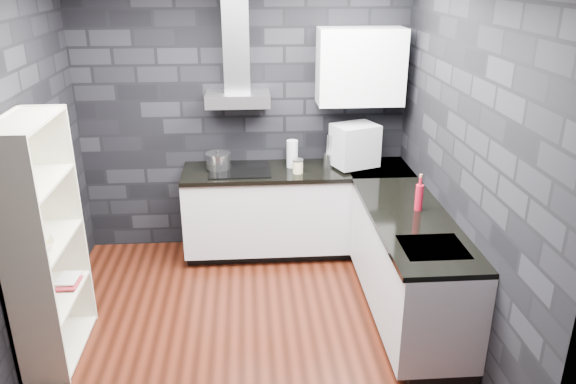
{
  "coord_description": "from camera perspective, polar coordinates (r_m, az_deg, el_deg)",
  "views": [
    {
      "loc": [
        0.04,
        -3.8,
        2.7
      ],
      "look_at": [
        0.35,
        0.45,
        1.0
      ],
      "focal_mm": 35.0,
      "sensor_mm": 36.0,
      "label": 1
    }
  ],
  "objects": [
    {
      "name": "hood_chimney",
      "position": [
        5.33,
        -5.3,
        14.89
      ],
      "size": [
        0.24,
        0.2,
        0.9
      ],
      "primitive_type": "cube",
      "color": "#A2A2A6",
      "rests_on": "hood_body"
    },
    {
      "name": "counter_right_top",
      "position": [
        4.48,
        12.44,
        -2.75
      ],
      "size": [
        0.62,
        1.8,
        0.04
      ],
      "primitive_type": "cube",
      "color": "black",
      "rests_on": "counter_right_cab"
    },
    {
      "name": "wall_back",
      "position": [
        5.59,
        -4.51,
        7.71
      ],
      "size": [
        3.2,
        0.05,
        2.7
      ],
      "primitive_type": "cube",
      "color": "black",
      "rests_on": "ground"
    },
    {
      "name": "book_second",
      "position": [
        4.64,
        -22.54,
        -7.06
      ],
      "size": [
        0.16,
        0.03,
        0.22
      ],
      "primitive_type": "imported",
      "rotation": [
        0.0,
        0.0,
        -0.06
      ],
      "color": "#B2B2B2",
      "rests_on": "bookshelf"
    },
    {
      "name": "red_bottle",
      "position": [
        4.58,
        13.16,
        -0.54
      ],
      "size": [
        0.06,
        0.06,
        0.21
      ],
      "primitive_type": "cylinder",
      "rotation": [
        0.0,
        0.0,
        0.04
      ],
      "color": "maroon",
      "rests_on": "counter_right_top"
    },
    {
      "name": "fruit_bowl",
      "position": [
        4.22,
        -24.06,
        -4.96
      ],
      "size": [
        0.3,
        0.3,
        0.06
      ],
      "primitive_type": "imported",
      "rotation": [
        0.0,
        0.0,
        0.39
      ],
      "color": "white",
      "rests_on": "bookshelf"
    },
    {
      "name": "hood_body",
      "position": [
        5.35,
        -5.12,
        9.37
      ],
      "size": [
        0.6,
        0.34,
        0.12
      ],
      "primitive_type": "cube",
      "color": "#A2A2A6",
      "rests_on": "wall_back"
    },
    {
      "name": "wall_front",
      "position": [
        2.55,
        -4.47,
        -10.16
      ],
      "size": [
        3.2,
        0.05,
        2.7
      ],
      "primitive_type": "cube",
      "color": "black",
      "rests_on": "ground"
    },
    {
      "name": "toekick_right",
      "position": [
        4.89,
        12.22,
        -11.63
      ],
      "size": [
        0.5,
        1.78,
        0.1
      ],
      "primitive_type": "cube",
      "color": "black",
      "rests_on": "ground"
    },
    {
      "name": "cooktop",
      "position": [
        5.4,
        -4.91,
        2.29
      ],
      "size": [
        0.58,
        0.5,
        0.01
      ],
      "primitive_type": "cube",
      "color": "black",
      "rests_on": "counter_back_top"
    },
    {
      "name": "utensil_crock",
      "position": [
        5.48,
        4.13,
        3.24
      ],
      "size": [
        0.11,
        0.11,
        0.13
      ],
      "primitive_type": "cylinder",
      "rotation": [
        0.0,
        0.0,
        0.06
      ],
      "color": "#BABABF",
      "rests_on": "counter_back_top"
    },
    {
      "name": "storage_jar",
      "position": [
        5.29,
        1.0,
        2.57
      ],
      "size": [
        0.13,
        0.13,
        0.12
      ],
      "primitive_type": "cylinder",
      "rotation": [
        0.0,
        0.0,
        0.41
      ],
      "color": "#CBC28E",
      "rests_on": "counter_back_top"
    },
    {
      "name": "counter_back_top",
      "position": [
        5.42,
        0.93,
        2.14
      ],
      "size": [
        2.2,
        0.62,
        0.04
      ],
      "primitive_type": "cube",
      "color": "black",
      "rests_on": "counter_back_cab"
    },
    {
      "name": "book_red",
      "position": [
        4.6,
        -22.47,
        -7.58
      ],
      "size": [
        0.16,
        0.03,
        0.21
      ],
      "primitive_type": "imported",
      "rotation": [
        0.0,
        0.0,
        -0.04
      ],
      "color": "maroon",
      "rests_on": "bookshelf"
    },
    {
      "name": "bookshelf",
      "position": [
        4.32,
        -23.58,
        -4.82
      ],
      "size": [
        0.56,
        0.87,
        1.8
      ],
      "primitive_type": "cube",
      "rotation": [
        0.0,
        0.0,
        0.31
      ],
      "color": "beige",
      "rests_on": "ground"
    },
    {
      "name": "sink_rim",
      "position": [
        4.05,
        14.52,
        -5.48
      ],
      "size": [
        0.44,
        0.4,
        0.01
      ],
      "primitive_type": "cube",
      "color": "#A2A2A6",
      "rests_on": "counter_right_top"
    },
    {
      "name": "glass_vase",
      "position": [
        5.44,
        0.43,
        3.9
      ],
      "size": [
        0.13,
        0.13,
        0.27
      ],
      "primitive_type": "cylinder",
      "rotation": [
        0.0,
        0.0,
        0.2
      ],
      "color": "silver",
      "rests_on": "counter_back_top"
    },
    {
      "name": "toekick_back",
      "position": [
        5.8,
        0.83,
        -5.44
      ],
      "size": [
        2.18,
        0.5,
        0.1
      ],
      "primitive_type": "cube",
      "color": "black",
      "rests_on": "ground"
    },
    {
      "name": "wall_left",
      "position": [
        4.36,
        -26.4,
        1.38
      ],
      "size": [
        0.05,
        3.2,
        2.7
      ],
      "primitive_type": "cube",
      "color": "black",
      "rests_on": "ground"
    },
    {
      "name": "wall_right",
      "position": [
        4.33,
        17.56,
        2.57
      ],
      "size": [
        0.05,
        3.2,
        2.7
      ],
      "primitive_type": "cube",
      "color": "black",
      "rests_on": "ground"
    },
    {
      "name": "counter_back_cab",
      "position": [
        5.58,
        0.89,
        -1.7
      ],
      "size": [
        2.2,
        0.6,
        0.76
      ],
      "primitive_type": "cube",
      "color": "silver",
      "rests_on": "ground"
    },
    {
      "name": "pot",
      "position": [
        5.43,
        -7.11,
        3.11
      ],
      "size": [
        0.26,
        0.26,
        0.14
      ],
      "primitive_type": "cylinder",
      "rotation": [
        0.0,
        0.0,
        -0.16
      ],
      "color": "#BABABF",
      "rests_on": "cooktop"
    },
    {
      "name": "appliance_garage",
      "position": [
        5.43,
        6.79,
        4.75
      ],
      "size": [
        0.49,
        0.44,
        0.4
      ],
      "primitive_type": "cube",
      "rotation": [
        0.0,
        0.0,
        0.36
      ],
      "color": "#A9ABB0",
      "rests_on": "counter_back_top"
    },
    {
      "name": "counter_right_cab",
      "position": [
        4.66,
        12.16,
        -7.23
      ],
      "size": [
        0.6,
        1.8,
        0.76
      ],
      "primitive_type": "cube",
      "color": "silver",
      "rests_on": "ground"
    },
    {
      "name": "ground",
      "position": [
        4.66,
        -4.0,
        -13.72
      ],
      "size": [
        3.2,
        3.2,
        0.0
      ],
      "primitive_type": "plane",
      "color": "#41170D"
    },
    {
      "name": "upper_cabinet",
      "position": [
        5.39,
        7.38,
        12.53
      ],
      "size": [
        0.8,
        0.35,
        0.7
      ],
      "primitive_type": "cube",
      "color": "white",
      "rests_on": "wall_back"
    },
    {
      "name": "counter_corner_top",
      "position": [
        5.56,
        9.17,
        2.35
      ],
      "size": [
        0.62,
        0.62,
        0.04
      ],
      "primitive_type": "cube",
      "color": "black",
      "rests_on": "counter_right_cab"
    }
  ]
}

